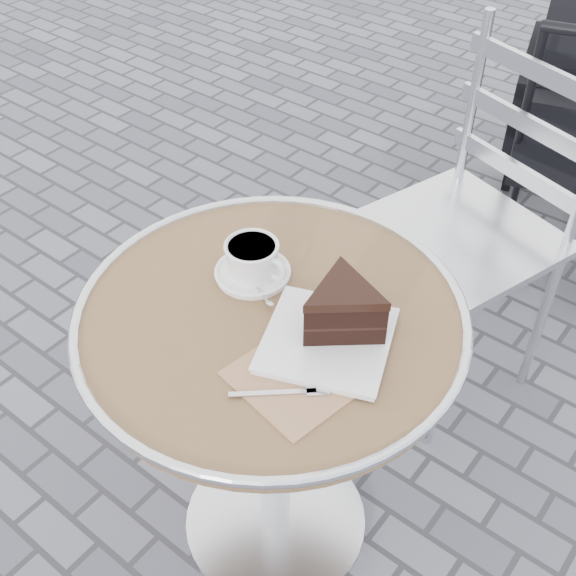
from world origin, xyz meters
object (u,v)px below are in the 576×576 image
Objects in this scene: cappuccino_set at (253,262)px; cake_plate_set at (339,317)px; cafe_table at (272,373)px; bistro_chair at (493,190)px.

cake_plate_set is at bearing -12.96° from cappuccino_set.
cafe_table is at bearing 168.30° from cake_plate_set.
cafe_table is 0.25m from cake_plate_set.
cappuccino_set reaches higher than cafe_table.
cappuccino_set is 0.45× the size of cake_plate_set.
cafe_table is 4.70× the size of cappuccino_set.
bistro_chair reaches higher than cake_plate_set.
bistro_chair is at bearing 73.22° from cappuccino_set.
cake_plate_set is (0.13, 0.02, 0.22)m from cafe_table.
cappuccino_set is (-0.09, 0.06, 0.20)m from cafe_table.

